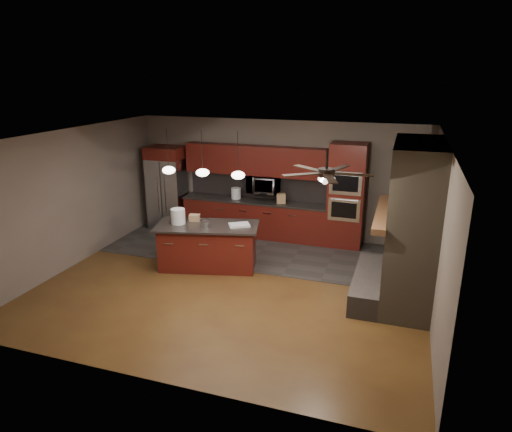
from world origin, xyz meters
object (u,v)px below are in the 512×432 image
at_px(counter_bucket, 236,193).
at_px(cardboard_box, 194,218).
at_px(white_bucket, 178,216).
at_px(paint_tray, 239,225).
at_px(microwave, 264,184).
at_px(counter_box, 281,198).
at_px(oven_tower, 346,196).
at_px(kitchen_island, 208,246).
at_px(refrigerator, 168,188).
at_px(paint_can, 205,224).

bearing_deg(counter_bucket, cardboard_box, -95.17).
distance_m(white_bucket, paint_tray, 1.26).
distance_m(white_bucket, cardboard_box, 0.36).
relative_size(microwave, counter_bucket, 2.76).
bearing_deg(white_bucket, counter_bucket, 79.47).
relative_size(paint_tray, counter_bucket, 1.51).
xyz_separation_m(white_bucket, counter_bucket, (0.41, 2.22, -0.04)).
bearing_deg(counter_box, oven_tower, -19.00).
distance_m(white_bucket, counter_box, 2.68).
bearing_deg(white_bucket, microwave, 64.15).
xyz_separation_m(white_bucket, cardboard_box, (0.24, 0.26, -0.09)).
distance_m(kitchen_island, cardboard_box, 0.65).
bearing_deg(cardboard_box, paint_tray, -14.46).
xyz_separation_m(oven_tower, refrigerator, (-4.48, -0.07, -0.14)).
height_order(refrigerator, paint_can, refrigerator).
distance_m(refrigerator, paint_tray, 3.24).
distance_m(cardboard_box, counter_bucket, 1.97).
height_order(oven_tower, counter_bucket, oven_tower).
xyz_separation_m(kitchen_island, paint_tray, (0.63, 0.15, 0.47)).
height_order(oven_tower, cardboard_box, oven_tower).
relative_size(microwave, counter_box, 3.21).
distance_m(oven_tower, paint_can, 3.35).
bearing_deg(oven_tower, cardboard_box, -145.50).
distance_m(cardboard_box, counter_box, 2.33).
bearing_deg(paint_tray, cardboard_box, 148.35).
relative_size(oven_tower, white_bucket, 7.69).
relative_size(oven_tower, paint_can, 13.02).
bearing_deg(paint_can, oven_tower, 42.63).
height_order(kitchen_island, counter_bucket, counter_bucket).
xyz_separation_m(microwave, kitchen_island, (-0.51, -2.18, -0.83)).
height_order(microwave, cardboard_box, microwave).
bearing_deg(paint_tray, white_bucket, 160.74).
bearing_deg(counter_bucket, paint_can, -84.84).
xyz_separation_m(refrigerator, paint_can, (2.02, -2.19, -0.07)).
bearing_deg(cardboard_box, counter_box, 41.80).
height_order(microwave, counter_bucket, microwave).
xyz_separation_m(refrigerator, counter_bucket, (1.81, 0.08, -0.02)).
relative_size(oven_tower, counter_bucket, 8.98).
bearing_deg(counter_box, cardboard_box, -145.42).
height_order(oven_tower, white_bucket, oven_tower).
bearing_deg(refrigerator, microwave, 3.00).
bearing_deg(counter_bucket, kitchen_island, -85.16).
distance_m(kitchen_island, paint_can, 0.54).
bearing_deg(paint_tray, counter_bucket, 81.80).
relative_size(kitchen_island, white_bucket, 7.16).
xyz_separation_m(white_bucket, paint_tray, (1.23, 0.25, -0.13)).
height_order(kitchen_island, white_bucket, white_bucket).
xyz_separation_m(oven_tower, microwave, (-1.98, 0.06, 0.11)).
bearing_deg(white_bucket, counter_box, 54.27).
bearing_deg(paint_can, microwave, 78.23).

